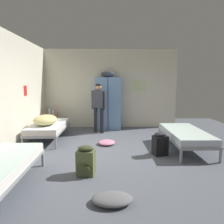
# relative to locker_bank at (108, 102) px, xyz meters

# --- Properties ---
(ground_plane) EXTENTS (9.35, 9.35, 0.00)m
(ground_plane) POSITION_rel_locker_bank_xyz_m (0.09, -2.64, -0.97)
(ground_plane) COLOR #565B66
(room_backdrop) EXTENTS (4.91, 5.90, 2.86)m
(room_backdrop) POSITION_rel_locker_bank_xyz_m (-1.22, -1.29, 0.46)
(room_backdrop) COLOR beige
(room_backdrop) RESTS_ON ground_plane
(locker_bank) EXTENTS (0.90, 0.55, 2.07)m
(locker_bank) POSITION_rel_locker_bank_xyz_m (0.00, 0.00, 0.00)
(locker_bank) COLOR #6B93C6
(locker_bank) RESTS_ON ground_plane
(shelf_unit) EXTENTS (0.38, 0.30, 0.57)m
(shelf_unit) POSITION_rel_locker_bank_xyz_m (-2.00, -0.11, -0.62)
(shelf_unit) COLOR #99704C
(shelf_unit) RESTS_ON ground_plane
(bed_left_rear) EXTENTS (0.90, 1.90, 0.49)m
(bed_left_rear) POSITION_rel_locker_bank_xyz_m (-1.75, -1.41, -0.59)
(bed_left_rear) COLOR gray
(bed_left_rear) RESTS_ON ground_plane
(bed_right) EXTENTS (0.90, 1.90, 0.49)m
(bed_right) POSITION_rel_locker_bank_xyz_m (1.94, -2.41, -0.59)
(bed_right) COLOR gray
(bed_right) RESTS_ON ground_plane
(bedding_heap) EXTENTS (0.63, 0.82, 0.29)m
(bedding_heap) POSITION_rel_locker_bank_xyz_m (-1.77, -1.67, -0.34)
(bedding_heap) COLOR #D1C67F
(bedding_heap) RESTS_ON bed_left_rear
(person_traveler) EXTENTS (0.48, 0.33, 1.63)m
(person_traveler) POSITION_rel_locker_bank_xyz_m (-0.31, -0.62, 0.02)
(person_traveler) COLOR black
(person_traveler) RESTS_ON ground_plane
(water_bottle) EXTENTS (0.08, 0.08, 0.23)m
(water_bottle) POSITION_rel_locker_bank_xyz_m (-2.08, -0.09, -0.30)
(water_bottle) COLOR #B2DBEA
(water_bottle) RESTS_ON shelf_unit
(lotion_bottle) EXTENTS (0.05, 0.05, 0.16)m
(lotion_bottle) POSITION_rel_locker_bank_xyz_m (-1.93, -0.15, -0.33)
(lotion_bottle) COLOR beige
(lotion_bottle) RESTS_ON shelf_unit
(backpack_olive) EXTENTS (0.36, 0.37, 0.55)m
(backpack_olive) POSITION_rel_locker_bank_xyz_m (-0.42, -3.84, -0.71)
(backpack_olive) COLOR #566038
(backpack_olive) RESTS_ON ground_plane
(backpack_black) EXTENTS (0.37, 0.39, 0.55)m
(backpack_black) POSITION_rel_locker_bank_xyz_m (1.20, -2.81, -0.71)
(backpack_black) COLOR black
(backpack_black) RESTS_ON ground_plane
(clothes_pile_grey) EXTENTS (0.58, 0.40, 0.13)m
(clothes_pile_grey) POSITION_rel_locker_bank_xyz_m (0.04, -4.77, -0.91)
(clothes_pile_grey) COLOR slate
(clothes_pile_grey) RESTS_ON ground_plane
(clothes_pile_pink) EXTENTS (0.46, 0.49, 0.11)m
(clothes_pile_pink) POSITION_rel_locker_bank_xyz_m (-0.04, -1.96, -0.92)
(clothes_pile_pink) COLOR pink
(clothes_pile_pink) RESTS_ON ground_plane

